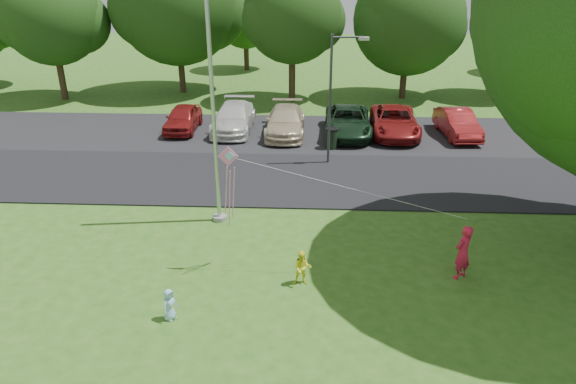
{
  "coord_description": "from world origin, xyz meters",
  "views": [
    {
      "loc": [
        -0.25,
        -11.47,
        8.47
      ],
      "look_at": [
        -0.97,
        4.0,
        1.6
      ],
      "focal_mm": 32.0,
      "sensor_mm": 36.0,
      "label": 1
    }
  ],
  "objects_px": {
    "trash_can": "(331,139)",
    "woman": "(463,252)",
    "kite": "(235,172)",
    "child_blue": "(169,305)",
    "flagpole": "(213,107)",
    "street_lamp": "(336,89)",
    "child_yellow": "(302,268)"
  },
  "relations": [
    {
      "from": "child_blue",
      "to": "child_yellow",
      "type": "bearing_deg",
      "value": -33.86
    },
    {
      "from": "kite",
      "to": "woman",
      "type": "bearing_deg",
      "value": -3.43
    },
    {
      "from": "woman",
      "to": "street_lamp",
      "type": "bearing_deg",
      "value": -109.96
    },
    {
      "from": "street_lamp",
      "to": "kite",
      "type": "distance_m",
      "value": 9.66
    },
    {
      "from": "child_blue",
      "to": "kite",
      "type": "height_order",
      "value": "kite"
    },
    {
      "from": "child_blue",
      "to": "kite",
      "type": "bearing_deg",
      "value": -0.26
    },
    {
      "from": "flagpole",
      "to": "trash_can",
      "type": "distance_m",
      "value": 9.76
    },
    {
      "from": "woman",
      "to": "kite",
      "type": "relative_size",
      "value": 0.24
    },
    {
      "from": "woman",
      "to": "child_yellow",
      "type": "height_order",
      "value": "woman"
    },
    {
      "from": "kite",
      "to": "street_lamp",
      "type": "bearing_deg",
      "value": 69.86
    },
    {
      "from": "trash_can",
      "to": "flagpole",
      "type": "bearing_deg",
      "value": -118.08
    },
    {
      "from": "child_blue",
      "to": "flagpole",
      "type": "bearing_deg",
      "value": 25.52
    },
    {
      "from": "trash_can",
      "to": "kite",
      "type": "relative_size",
      "value": 0.15
    },
    {
      "from": "child_blue",
      "to": "kite",
      "type": "distance_m",
      "value": 4.0
    },
    {
      "from": "trash_can",
      "to": "kite",
      "type": "xyz_separation_m",
      "value": [
        -3.14,
        -11.09,
        2.57
      ]
    },
    {
      "from": "flagpole",
      "to": "child_yellow",
      "type": "distance_m",
      "value": 6.18
    },
    {
      "from": "street_lamp",
      "to": "trash_can",
      "type": "xyz_separation_m",
      "value": [
        -0.03,
        1.98,
        -2.95
      ]
    },
    {
      "from": "flagpole",
      "to": "street_lamp",
      "type": "relative_size",
      "value": 1.72
    },
    {
      "from": "flagpole",
      "to": "kite",
      "type": "xyz_separation_m",
      "value": [
        1.13,
        -3.09,
        -1.05
      ]
    },
    {
      "from": "trash_can",
      "to": "woman",
      "type": "relative_size",
      "value": 0.64
    },
    {
      "from": "child_blue",
      "to": "kite",
      "type": "relative_size",
      "value": 0.13
    },
    {
      "from": "street_lamp",
      "to": "woman",
      "type": "bearing_deg",
      "value": -75.82
    },
    {
      "from": "child_blue",
      "to": "kite",
      "type": "xyz_separation_m",
      "value": [
        1.45,
        2.61,
        2.66
      ]
    },
    {
      "from": "flagpole",
      "to": "trash_can",
      "type": "bearing_deg",
      "value": 61.92
    },
    {
      "from": "flagpole",
      "to": "trash_can",
      "type": "xyz_separation_m",
      "value": [
        4.27,
        8.0,
        -3.62
      ]
    },
    {
      "from": "trash_can",
      "to": "child_blue",
      "type": "xyz_separation_m",
      "value": [
        -4.59,
        -13.71,
        -0.1
      ]
    },
    {
      "from": "flagpole",
      "to": "kite",
      "type": "distance_m",
      "value": 3.46
    },
    {
      "from": "flagpole",
      "to": "kite",
      "type": "height_order",
      "value": "flagpole"
    },
    {
      "from": "street_lamp",
      "to": "trash_can",
      "type": "height_order",
      "value": "street_lamp"
    },
    {
      "from": "trash_can",
      "to": "child_yellow",
      "type": "height_order",
      "value": "trash_can"
    },
    {
      "from": "trash_can",
      "to": "woman",
      "type": "height_order",
      "value": "woman"
    },
    {
      "from": "trash_can",
      "to": "child_yellow",
      "type": "relative_size",
      "value": 1.01
    }
  ]
}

